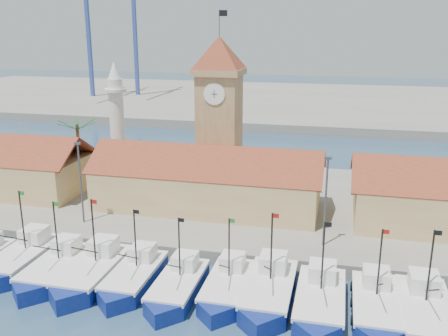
# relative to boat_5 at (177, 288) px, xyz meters

# --- Properties ---
(ground) EXTENTS (400.00, 400.00, 0.00)m
(ground) POSITION_rel_boat_5_xyz_m (-2.20, -1.85, -0.75)
(ground) COLOR navy
(ground) RESTS_ON ground
(quay) EXTENTS (140.00, 32.00, 1.50)m
(quay) POSITION_rel_boat_5_xyz_m (-2.20, 22.15, -0.00)
(quay) COLOR gray
(quay) RESTS_ON ground
(terminal) EXTENTS (240.00, 80.00, 2.00)m
(terminal) POSITION_rel_boat_5_xyz_m (-2.20, 108.15, 0.25)
(terminal) COLOR gray
(terminal) RESTS_ON ground
(boat_1) EXTENTS (3.84, 10.52, 7.96)m
(boat_1) POSITION_rel_boat_5_xyz_m (-16.17, 1.39, 0.07)
(boat_1) COLOR navy
(boat_1) RESTS_ON ground
(boat_2) EXTENTS (3.66, 10.02, 7.58)m
(boat_2) POSITION_rel_boat_5_xyz_m (-12.00, 0.40, 0.03)
(boat_2) COLOR navy
(boat_2) RESTS_ON ground
(boat_3) EXTENTS (3.91, 10.70, 8.10)m
(boat_3) POSITION_rel_boat_5_xyz_m (-8.28, 0.46, 0.08)
(boat_3) COLOR navy
(boat_3) RESTS_ON ground
(boat_4) EXTENTS (3.56, 9.76, 7.39)m
(boat_4) POSITION_rel_boat_5_xyz_m (-4.34, 0.71, 0.01)
(boat_4) COLOR navy
(boat_4) RESTS_ON ground
(boat_5) EXTENTS (3.52, 9.63, 7.29)m
(boat_5) POSITION_rel_boat_5_xyz_m (0.00, 0.00, 0.00)
(boat_5) COLOR navy
(boat_5) RESTS_ON ground
(boat_6) EXTENTS (3.50, 9.59, 7.26)m
(boat_6) POSITION_rel_boat_5_xyz_m (4.15, 0.90, -0.00)
(boat_6) COLOR navy
(boat_6) RESTS_ON ground
(boat_7) EXTENTS (3.91, 10.72, 8.11)m
(boat_7) POSITION_rel_boat_5_xyz_m (7.78, 0.81, 0.08)
(boat_7) COLOR navy
(boat_7) RESTS_ON ground
(boat_8) EXTENTS (3.86, 10.58, 8.01)m
(boat_8) POSITION_rel_boat_5_xyz_m (12.03, 0.16, 0.07)
(boat_8) COLOR navy
(boat_8) RESTS_ON ground
(boat_9) EXTENTS (3.71, 10.16, 7.69)m
(boat_9) POSITION_rel_boat_5_xyz_m (16.42, 0.45, 0.04)
(boat_9) COLOR navy
(boat_9) RESTS_ON ground
(boat_10) EXTENTS (3.90, 10.69, 8.09)m
(boat_10) POSITION_rel_boat_5_xyz_m (20.12, 0.20, 0.08)
(boat_10) COLOR navy
(boat_10) RESTS_ON ground
(hall_center) EXTENTS (27.04, 10.13, 7.61)m
(hall_center) POSITION_rel_boat_5_xyz_m (-2.20, 18.15, 3.23)
(hall_center) COLOR #D8BB76
(hall_center) RESTS_ON quay
(clock_tower) EXTENTS (5.80, 5.80, 22.70)m
(clock_tower) POSITION_rel_boat_5_xyz_m (-2.20, 24.15, 11.21)
(clock_tower) COLOR tan
(clock_tower) RESTS_ON quay
(minaret) EXTENTS (3.00, 3.00, 16.30)m
(minaret) POSITION_rel_boat_5_xyz_m (-17.20, 26.15, 8.98)
(minaret) COLOR silver
(minaret) RESTS_ON quay
(palm_tree) EXTENTS (5.60, 5.03, 8.39)m
(palm_tree) POSITION_rel_boat_5_xyz_m (-22.20, 24.15, 5.49)
(palm_tree) COLOR brown
(palm_tree) RESTS_ON quay
(lamp_posts) EXTENTS (80.70, 0.25, 9.03)m
(lamp_posts) POSITION_rel_boat_5_xyz_m (-1.70, 10.15, 5.72)
(lamp_posts) COLOR #3F3F44
(lamp_posts) RESTS_ON quay
(crane_blue_far) EXTENTS (1.00, 36.83, 48.37)m
(crane_blue_far) POSITION_rel_boat_5_xyz_m (-60.11, 98.33, 28.42)
(crane_blue_far) COLOR #32469A
(crane_blue_far) RESTS_ON terminal
(crane_blue_near) EXTENTS (1.00, 32.87, 43.95)m
(crane_blue_near) POSITION_rel_boat_5_xyz_m (-48.21, 104.77, 25.65)
(crane_blue_near) COLOR #32469A
(crane_blue_near) RESTS_ON terminal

